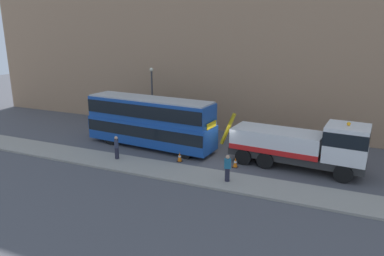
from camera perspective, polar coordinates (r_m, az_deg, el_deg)
The scene contains 10 objects.
ground_plane at distance 27.12m, azimuth 4.81°, elevation -4.68°, with size 120.00×120.00×0.00m, color #4C4C51.
near_kerb at distance 23.43m, azimuth 1.42°, elevation -7.75°, with size 60.00×2.80×0.15m, color gray.
building_facade at distance 32.88m, azimuth 9.63°, elevation 13.05°, with size 60.00×1.50×16.00m.
recovery_tow_truck at distance 25.44m, azimuth 17.18°, elevation -2.51°, with size 10.23×3.38×3.67m.
double_decker_bus at distance 29.03m, azimuth -6.74°, elevation 1.22°, with size 11.18×3.47×4.06m.
pedestrian_onlooker at distance 26.65m, azimuth -11.92°, elevation -3.09°, with size 0.42×0.48×1.71m.
pedestrian_bystander at distance 22.39m, azimuth 5.66°, elevation -6.43°, with size 0.47×0.39×1.71m.
traffic_cone_near_bus at distance 26.11m, azimuth -1.98°, elevation -4.65°, with size 0.36×0.36×0.72m.
traffic_cone_midway at distance 25.21m, azimuth 6.91°, elevation -5.49°, with size 0.36×0.36×0.72m.
street_lamp at distance 34.77m, azimuth -6.37°, elevation 5.66°, with size 0.36×0.36×5.83m.
Camera 1 is at (8.14, -24.15, 9.26)m, focal length 33.51 mm.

